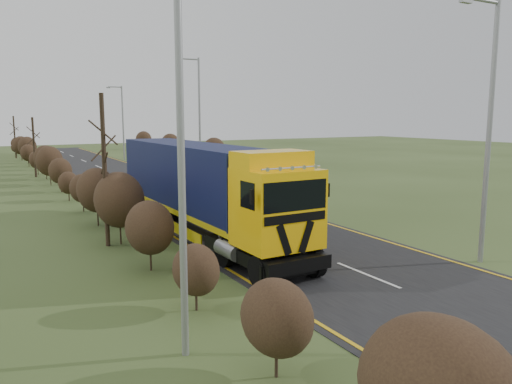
{
  "coord_description": "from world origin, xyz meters",
  "views": [
    {
      "loc": [
        -10.9,
        -15.91,
        5.18
      ],
      "look_at": [
        -0.17,
        3.09,
        1.84
      ],
      "focal_mm": 35.0,
      "sensor_mm": 36.0,
      "label": 1
    }
  ],
  "objects_px": {
    "lorry": "(203,184)",
    "car_blue_sedan": "(193,166)",
    "speed_sign": "(245,168)",
    "car_red_hatchback": "(241,175)",
    "streetlight_near": "(488,122)"
  },
  "relations": [
    {
      "from": "lorry",
      "to": "streetlight_near",
      "type": "relative_size",
      "value": 1.62
    },
    {
      "from": "car_red_hatchback",
      "to": "streetlight_near",
      "type": "xyz_separation_m",
      "value": [
        -2.03,
        -22.05,
        4.23
      ]
    },
    {
      "from": "lorry",
      "to": "speed_sign",
      "type": "distance_m",
      "value": 13.68
    },
    {
      "from": "car_red_hatchback",
      "to": "car_blue_sedan",
      "type": "distance_m",
      "value": 7.97
    },
    {
      "from": "lorry",
      "to": "speed_sign",
      "type": "bearing_deg",
      "value": 53.21
    },
    {
      "from": "lorry",
      "to": "car_red_hatchback",
      "type": "height_order",
      "value": "lorry"
    },
    {
      "from": "car_red_hatchback",
      "to": "speed_sign",
      "type": "relative_size",
      "value": 1.9
    },
    {
      "from": "lorry",
      "to": "car_blue_sedan",
      "type": "distance_m",
      "value": 23.5
    },
    {
      "from": "lorry",
      "to": "car_blue_sedan",
      "type": "xyz_separation_m",
      "value": [
        8.54,
        21.84,
        -1.52
      ]
    },
    {
      "from": "lorry",
      "to": "speed_sign",
      "type": "relative_size",
      "value": 6.38
    },
    {
      "from": "car_blue_sedan",
      "to": "speed_sign",
      "type": "height_order",
      "value": "speed_sign"
    },
    {
      "from": "lorry",
      "to": "speed_sign",
      "type": "height_order",
      "value": "lorry"
    },
    {
      "from": "car_blue_sedan",
      "to": "speed_sign",
      "type": "xyz_separation_m",
      "value": [
        -0.55,
        -10.75,
        0.81
      ]
    },
    {
      "from": "lorry",
      "to": "car_blue_sedan",
      "type": "bearing_deg",
      "value": 67.63
    },
    {
      "from": "lorry",
      "to": "car_red_hatchback",
      "type": "xyz_separation_m",
      "value": [
        9.12,
        13.89,
        -1.57
      ]
    }
  ]
}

